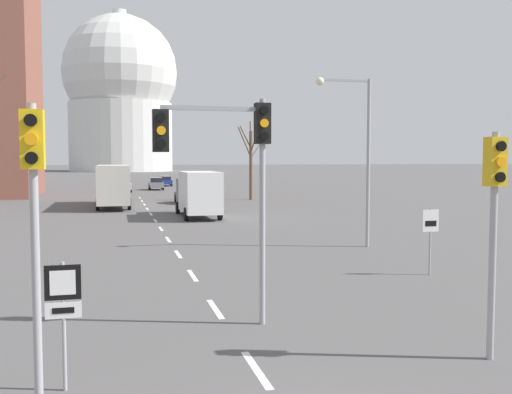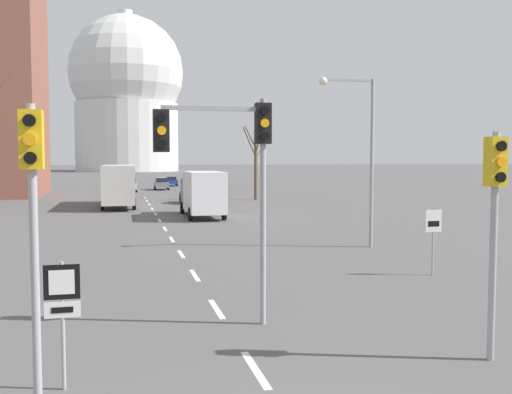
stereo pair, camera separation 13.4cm
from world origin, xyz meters
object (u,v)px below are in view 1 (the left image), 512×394
object	(u,v)px
speed_limit_sign	(430,230)
sedan_near_left	(123,185)
traffic_signal_near_left	(34,195)
city_bus	(113,182)
route_sign_post	(63,304)
sedan_far_left	(156,184)
street_lamp_right	(358,142)
sedan_near_right	(186,194)
delivery_truck	(198,192)
sedan_mid_centre	(165,181)
traffic_signal_near_right	(494,201)
traffic_signal_centre_tall	(229,153)

from	to	relation	value
speed_limit_sign	sedan_near_left	bearing A→B (deg)	100.02
traffic_signal_near_left	city_bus	world-z (taller)	traffic_signal_near_left
route_sign_post	speed_limit_sign	xyz separation A→B (m)	(11.38, 7.29, 0.05)
sedan_far_left	city_bus	xyz separation A→B (m)	(-5.35, -25.83, 1.24)
traffic_signal_near_left	street_lamp_right	size ratio (longest dim) A/B	0.65
traffic_signal_near_left	speed_limit_sign	xyz separation A→B (m)	(11.77, 7.55, -1.85)
speed_limit_sign	sedan_near_right	world-z (taller)	speed_limit_sign
street_lamp_right	delivery_truck	size ratio (longest dim) A/B	1.05
sedan_far_left	delivery_truck	bearing A→B (deg)	-89.54
speed_limit_sign	sedan_mid_centre	distance (m)	68.16
sedan_near_right	traffic_signal_near_right	bearing A→B (deg)	-88.72
street_lamp_right	sedan_near_right	xyz separation A→B (m)	(-4.34, 27.76, -3.94)
traffic_signal_near_right	sedan_near_left	xyz separation A→B (m)	(-6.15, 61.10, -2.29)
traffic_signal_near_right	delivery_truck	world-z (taller)	traffic_signal_near_right
speed_limit_sign	street_lamp_right	world-z (taller)	street_lamp_right
traffic_signal_near_left	sedan_near_right	size ratio (longest dim) A/B	1.22
street_lamp_right	sedan_far_left	bearing A→B (deg)	95.97
sedan_far_left	street_lamp_right	bearing A→B (deg)	-84.03
sedan_far_left	delivery_truck	size ratio (longest dim) A/B	0.55
traffic_signal_near_right	route_sign_post	bearing A→B (deg)	177.02
sedan_near_right	street_lamp_right	bearing A→B (deg)	-81.12
sedan_far_left	traffic_signal_near_left	bearing A→B (deg)	-95.76
traffic_signal_near_right	sedan_far_left	distance (m)	65.21
route_sign_post	traffic_signal_near_right	bearing A→B (deg)	-2.98
speed_limit_sign	route_sign_post	bearing A→B (deg)	-147.36
street_lamp_right	city_bus	xyz separation A→B (m)	(-10.69, 25.23, -2.69)
traffic_signal_near_left	sedan_near_right	world-z (taller)	traffic_signal_near_left
traffic_signal_near_right	sedan_far_left	xyz separation A→B (m)	(-1.93, 65.13, -2.36)
city_bus	delivery_truck	world-z (taller)	city_bus
city_bus	sedan_near_left	bearing A→B (deg)	87.03
speed_limit_sign	delivery_truck	distance (m)	21.94
delivery_truck	traffic_signal_centre_tall	bearing A→B (deg)	-96.61
street_lamp_right	traffic_signal_centre_tall	bearing A→B (deg)	-127.04
traffic_signal_centre_tall	sedan_near_left	size ratio (longest dim) A/B	1.38
traffic_signal_centre_tall	route_sign_post	world-z (taller)	traffic_signal_centre_tall
sedan_far_left	city_bus	distance (m)	26.41
sedan_mid_centre	delivery_truck	bearing A→B (deg)	-92.22
traffic_signal_near_left	delivery_truck	distance (m)	29.78
traffic_signal_near_left	street_lamp_right	distance (m)	18.35
traffic_signal_near_right	sedan_mid_centre	world-z (taller)	traffic_signal_near_right
sedan_near_right	city_bus	world-z (taller)	city_bus
sedan_near_left	city_bus	bearing A→B (deg)	-92.97
route_sign_post	speed_limit_sign	size ratio (longest dim) A/B	0.97
delivery_truck	sedan_far_left	bearing A→B (deg)	90.46
speed_limit_sign	sedan_far_left	size ratio (longest dim) A/B	0.59
sedan_mid_centre	speed_limit_sign	bearing A→B (deg)	-87.39
street_lamp_right	delivery_truck	distance (m)	16.14
traffic_signal_centre_tall	sedan_mid_centre	world-z (taller)	traffic_signal_centre_tall
street_lamp_right	sedan_near_left	world-z (taller)	street_lamp_right
traffic_signal_near_left	delivery_truck	xyz separation A→B (m)	(6.85, 28.93, -1.71)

